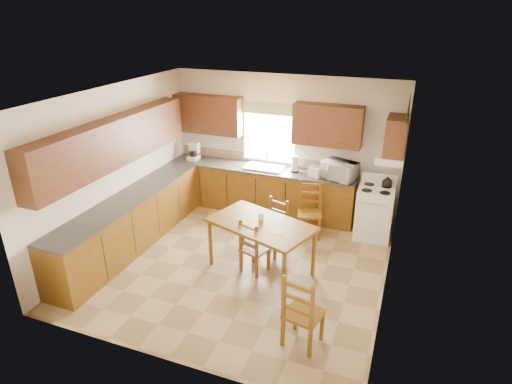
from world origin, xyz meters
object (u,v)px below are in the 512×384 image
(dining_table, at_px, (261,247))
(chair_near_left, at_px, (255,246))
(chair_far_left, at_px, (273,228))
(chair_far_right, at_px, (310,210))
(chair_near_right, at_px, (304,309))
(stove, at_px, (374,213))
(microwave, at_px, (339,170))

(dining_table, height_order, chair_near_left, chair_near_left)
(chair_far_left, bearing_deg, chair_far_right, 79.43)
(dining_table, distance_m, chair_near_right, 1.67)
(chair_near_left, bearing_deg, chair_near_right, 150.20)
(chair_near_right, relative_size, chair_far_right, 1.01)
(chair_near_left, xyz_separation_m, chair_far_left, (0.08, 0.61, 0.02))
(stove, xyz_separation_m, dining_table, (-1.50, -1.74, -0.04))
(dining_table, xyz_separation_m, chair_near_right, (1.03, -1.32, 0.09))
(stove, relative_size, microwave, 1.65)
(stove, xyz_separation_m, chair_far_left, (-1.50, -1.17, 0.01))
(dining_table, bearing_deg, chair_near_right, -33.26)
(chair_near_right, xyz_separation_m, chair_far_right, (-0.60, 2.68, -0.00))
(chair_near_left, relative_size, chair_far_left, 0.96)
(chair_near_right, bearing_deg, chair_far_left, -50.02)
(chair_near_right, bearing_deg, microwave, -74.47)
(chair_near_left, bearing_deg, dining_table, -131.65)
(microwave, xyz_separation_m, dining_table, (-0.79, -2.00, -0.67))
(dining_table, xyz_separation_m, chair_near_left, (-0.08, -0.05, 0.03))
(microwave, xyz_separation_m, chair_near_left, (-0.87, -2.04, -0.64))
(chair_near_left, bearing_deg, stove, -112.57)
(microwave, relative_size, chair_near_left, 0.62)
(microwave, height_order, dining_table, microwave)
(stove, height_order, chair_far_right, chair_far_right)
(chair_near_left, xyz_separation_m, chair_far_right, (0.51, 1.41, 0.06))
(microwave, distance_m, dining_table, 2.25)
(chair_near_right, distance_m, chair_far_left, 2.15)
(stove, relative_size, chair_far_left, 0.98)
(microwave, xyz_separation_m, chair_far_left, (-0.79, -1.43, -0.62))
(dining_table, relative_size, chair_far_right, 1.55)
(chair_near_left, distance_m, chair_far_right, 1.50)
(stove, bearing_deg, dining_table, -132.41)
(chair_far_left, distance_m, chair_far_right, 0.90)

